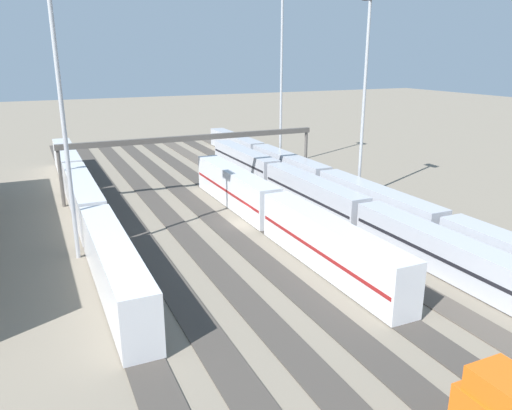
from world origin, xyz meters
TOP-DOWN VIEW (x-y plane):
  - ground_plane at (0.00, 0.00)m, footprint 400.00×400.00m
  - track_bed_0 at (0.00, -17.50)m, footprint 140.00×2.80m
  - track_bed_1 at (0.00, -12.50)m, footprint 140.00×2.80m
  - track_bed_2 at (0.00, -7.50)m, footprint 140.00×2.80m
  - track_bed_3 at (0.00, -2.50)m, footprint 140.00×2.80m
  - track_bed_4 at (0.00, 2.50)m, footprint 140.00×2.80m
  - track_bed_5 at (0.00, 7.50)m, footprint 140.00×2.80m
  - track_bed_6 at (0.00, 12.50)m, footprint 140.00×2.80m
  - track_bed_7 at (0.00, 17.50)m, footprint 140.00×2.80m
  - train_on_track_7 at (11.25, 17.50)m, footprint 71.40×3.00m
  - train_on_track_3 at (-4.32, -2.50)m, footprint 47.20×3.06m
  - train_on_track_0 at (-4.45, -17.50)m, footprint 119.80×3.00m
  - train_on_track_1 at (-8.78, -12.50)m, footprint 95.60×3.06m
  - light_mast_0 at (3.93, -20.88)m, footprint 2.80×0.70m
  - light_mast_1 at (-2.70, 19.71)m, footprint 2.80×0.70m
  - light_mast_2 at (28.63, -20.51)m, footprint 2.80×0.70m
  - signal_gantry at (17.50, 0.00)m, footprint 0.70×40.00m

SIDE VIEW (x-z plane):
  - ground_plane at x=0.00m, z-range 0.00..0.00m
  - track_bed_0 at x=0.00m, z-range 0.00..0.12m
  - track_bed_1 at x=0.00m, z-range 0.00..0.12m
  - track_bed_2 at x=0.00m, z-range 0.00..0.12m
  - track_bed_3 at x=0.00m, z-range 0.00..0.12m
  - track_bed_4 at x=0.00m, z-range 0.00..0.12m
  - track_bed_5 at x=0.00m, z-range 0.00..0.12m
  - track_bed_6 at x=0.00m, z-range 0.00..0.12m
  - track_bed_7 at x=0.00m, z-range 0.00..0.12m
  - train_on_track_1 at x=-8.78m, z-range 0.11..3.91m
  - train_on_track_0 at x=-4.45m, z-range 0.12..3.92m
  - train_on_track_3 at x=-4.32m, z-range 0.11..5.11m
  - train_on_track_7 at x=11.25m, z-range 0.12..5.12m
  - signal_gantry at x=17.50m, z-range 3.33..12.13m
  - light_mast_1 at x=-2.70m, z-range 3.77..31.74m
  - light_mast_0 at x=3.93m, z-range 3.80..32.57m
  - light_mast_2 at x=28.63m, z-range 3.93..36.09m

